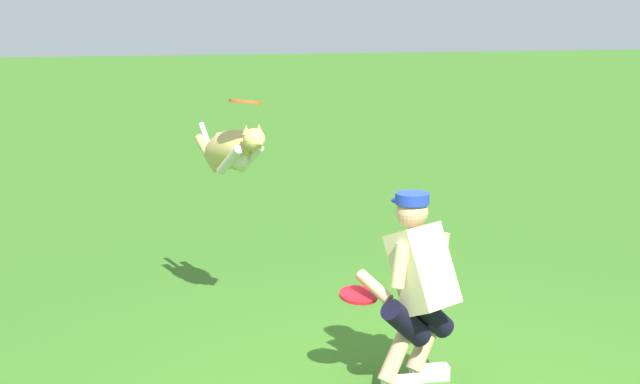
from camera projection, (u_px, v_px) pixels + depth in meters
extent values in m
cube|color=silver|center=(429.00, 373.00, 6.81)|extent=(0.26, 0.10, 0.10)
cylinder|color=tan|center=(424.00, 344.00, 6.81)|extent=(0.32, 0.27, 0.37)
cylinder|color=black|center=(430.00, 315.00, 6.71)|extent=(0.42, 0.35, 0.37)
cube|color=silver|center=(402.00, 384.00, 6.62)|extent=(0.26, 0.10, 0.10)
cylinder|color=tan|center=(396.00, 355.00, 6.62)|extent=(0.32, 0.27, 0.37)
cylinder|color=black|center=(406.00, 323.00, 6.54)|extent=(0.42, 0.35, 0.37)
cube|color=beige|center=(423.00, 269.00, 6.53)|extent=(0.51, 0.53, 0.58)
cylinder|color=beige|center=(440.00, 254.00, 6.67)|extent=(0.16, 0.15, 0.29)
cylinder|color=beige|center=(400.00, 265.00, 6.40)|extent=(0.16, 0.15, 0.29)
cylinder|color=tan|center=(374.00, 287.00, 6.56)|extent=(0.23, 0.28, 0.19)
cylinder|color=tan|center=(437.00, 275.00, 6.75)|extent=(0.16, 0.15, 0.27)
sphere|color=tan|center=(412.00, 212.00, 6.53)|extent=(0.21, 0.21, 0.21)
cylinder|color=#203AB9|center=(412.00, 198.00, 6.51)|extent=(0.22, 0.22, 0.07)
cylinder|color=#203AB9|center=(400.00, 201.00, 6.59)|extent=(0.12, 0.12, 0.02)
ellipsoid|color=tan|center=(228.00, 150.00, 7.96)|extent=(0.55, 0.76, 0.48)
ellipsoid|color=silver|center=(239.00, 157.00, 7.82)|extent=(0.15, 0.21, 0.18)
sphere|color=tan|center=(254.00, 139.00, 7.58)|extent=(0.17, 0.17, 0.17)
cone|color=tan|center=(260.00, 144.00, 7.51)|extent=(0.12, 0.12, 0.09)
cone|color=tan|center=(246.00, 130.00, 7.55)|extent=(0.06, 0.06, 0.07)
cone|color=tan|center=(259.00, 129.00, 7.61)|extent=(0.06, 0.06, 0.07)
cylinder|color=silver|center=(230.00, 160.00, 7.76)|extent=(0.20, 0.35, 0.27)
cylinder|color=silver|center=(250.00, 158.00, 7.85)|extent=(0.20, 0.35, 0.27)
cylinder|color=tan|center=(207.00, 153.00, 8.08)|extent=(0.20, 0.35, 0.27)
cylinder|color=tan|center=(228.00, 151.00, 8.17)|extent=(0.20, 0.35, 0.27)
cylinder|color=silver|center=(206.00, 137.00, 8.27)|extent=(0.12, 0.20, 0.23)
cylinder|color=#E44E20|center=(245.00, 102.00, 7.51)|extent=(0.35, 0.35, 0.07)
cylinder|color=red|center=(359.00, 295.00, 6.65)|extent=(0.36, 0.36, 0.08)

